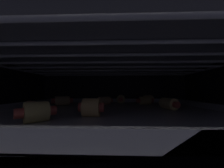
# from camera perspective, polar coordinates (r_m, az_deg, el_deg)

# --- Properties ---
(ground_plane) EXTENTS (0.62, 0.49, 0.01)m
(ground_plane) POSITION_cam_1_polar(r_m,az_deg,el_deg) (0.34, -0.47, -31.30)
(ground_plane) COLOR black
(oven_wall_back) EXTENTS (0.62, 0.01, 0.34)m
(oven_wall_back) POSITION_cam_1_polar(r_m,az_deg,el_deg) (0.54, 0.61, -1.45)
(oven_wall_back) COLOR black
(oven_wall_back) RESTS_ON ground_plane
(oven_ceiling) EXTENTS (0.62, 0.49, 0.01)m
(oven_ceiling) POSITION_cam_1_polar(r_m,az_deg,el_deg) (0.36, -0.44, 29.42)
(oven_ceiling) COLOR black
(heating_element) EXTENTS (0.48, 0.18, 0.01)m
(heating_element) POSITION_cam_1_polar(r_m,az_deg,el_deg) (0.35, -0.45, 25.77)
(heating_element) COLOR maroon
(oven_rack_lower) EXTENTS (0.57, 0.45, 0.01)m
(oven_rack_lower) POSITION_cam_1_polar(r_m,az_deg,el_deg) (0.31, -0.46, -13.38)
(oven_rack_lower) COLOR #B7B7BC
(baking_tray_lower) EXTENTS (0.49, 0.40, 0.02)m
(baking_tray_lower) POSITION_cam_1_polar(r_m,az_deg,el_deg) (0.31, -0.46, -11.82)
(baking_tray_lower) COLOR silver
(baking_tray_lower) RESTS_ON oven_rack_lower
(pig_in_blanket_lower_0) EXTENTS (0.04, 0.06, 0.03)m
(pig_in_blanket_lower_0) POSITION_cam_1_polar(r_m,az_deg,el_deg) (0.34, 24.11, -8.05)
(pig_in_blanket_lower_0) COLOR #DCBF75
(pig_in_blanket_lower_0) RESTS_ON baking_tray_lower
(pig_in_blanket_lower_1) EXTENTS (0.05, 0.05, 0.02)m
(pig_in_blanket_lower_1) POSITION_cam_1_polar(r_m,az_deg,el_deg) (0.32, -32.41, -8.63)
(pig_in_blanket_lower_1) COLOR #E8B37D
(pig_in_blanket_lower_1) RESTS_ON baking_tray_lower
(pig_in_blanket_lower_2) EXTENTS (0.06, 0.03, 0.03)m
(pig_in_blanket_lower_2) POSITION_cam_1_polar(r_m,az_deg,el_deg) (0.43, 14.54, -7.26)
(pig_in_blanket_lower_2) COLOR #DEC374
(pig_in_blanket_lower_2) RESTS_ON baking_tray_lower
(pig_in_blanket_lower_3) EXTENTS (0.04, 0.03, 0.03)m
(pig_in_blanket_lower_3) POSITION_cam_1_polar(r_m,az_deg,el_deg) (0.23, -9.18, -10.33)
(pig_in_blanket_lower_3) COLOR #ECBD6F
(pig_in_blanket_lower_3) RESTS_ON baking_tray_lower
(pig_in_blanket_lower_4) EXTENTS (0.05, 0.05, 0.03)m
(pig_in_blanket_lower_4) POSITION_cam_1_polar(r_m,az_deg,el_deg) (0.22, -30.79, -10.70)
(pig_in_blanket_lower_4) COLOR #DFC872
(pig_in_blanket_lower_4) RESTS_ON baking_tray_lower
(pig_in_blanket_lower_5) EXTENTS (0.05, 0.04, 0.03)m
(pig_in_blanket_lower_5) POSITION_cam_1_polar(r_m,az_deg,el_deg) (0.47, 15.97, -6.63)
(pig_in_blanket_lower_5) COLOR #DEB674
(pig_in_blanket_lower_5) RESTS_ON baking_tray_lower
(pig_in_blanket_lower_6) EXTENTS (0.06, 0.05, 0.03)m
(pig_in_blanket_lower_6) POSITION_cam_1_polar(r_m,az_deg,el_deg) (0.41, -3.60, -7.54)
(pig_in_blanket_lower_6) COLOR #E7B57F
(pig_in_blanket_lower_6) RESTS_ON baking_tray_lower
(pig_in_blanket_lower_7) EXTENTS (0.03, 0.06, 0.03)m
(pig_in_blanket_lower_7) POSITION_cam_1_polar(r_m,az_deg,el_deg) (0.47, 4.05, -6.69)
(pig_in_blanket_lower_7) COLOR #D9C57A
(pig_in_blanket_lower_7) RESTS_ON baking_tray_lower
(pig_in_blanket_lower_8) EXTENTS (0.06, 0.04, 0.03)m
(pig_in_blanket_lower_8) POSITION_cam_1_polar(r_m,az_deg,el_deg) (0.43, -21.43, -7.03)
(pig_in_blanket_lower_8) COLOR #E4C084
(pig_in_blanket_lower_8) RESTS_ON baking_tray_lower
(oven_rack_upper) EXTENTS (0.57, 0.45, 0.01)m
(oven_rack_upper) POSITION_cam_1_polar(r_m,az_deg,el_deg) (0.31, -0.45, 8.63)
(oven_rack_upper) COLOR #B7B7BC
(baking_tray_upper) EXTENTS (0.49, 0.40, 0.02)m
(baking_tray_upper) POSITION_cam_1_polar(r_m,az_deg,el_deg) (0.31, -0.45, 10.10)
(baking_tray_upper) COLOR #4C4C51
(baking_tray_upper) RESTS_ON oven_rack_upper
(pig_in_blanket_upper_0) EXTENTS (0.04, 0.06, 0.03)m
(pig_in_blanket_upper_0) POSITION_cam_1_polar(r_m,az_deg,el_deg) (0.33, 23.78, 12.53)
(pig_in_blanket_upper_0) COLOR #DDB47B
(pig_in_blanket_upper_0) RESTS_ON baking_tray_upper
(pig_in_blanket_upper_1) EXTENTS (0.06, 0.03, 0.03)m
(pig_in_blanket_upper_1) POSITION_cam_1_polar(r_m,az_deg,el_deg) (0.23, 14.44, 19.94)
(pig_in_blanket_upper_1) COLOR #DABA86
(pig_in_blanket_upper_1) RESTS_ON baking_tray_upper
(pig_in_blanket_upper_2) EXTENTS (0.04, 0.06, 0.03)m
(pig_in_blanket_upper_2) POSITION_cam_1_polar(r_m,az_deg,el_deg) (0.30, -9.83, 13.92)
(pig_in_blanket_upper_2) COLOR #D7B371
(pig_in_blanket_upper_2) RESTS_ON baking_tray_upper
(pig_in_blanket_upper_3) EXTENTS (0.04, 0.05, 0.03)m
(pig_in_blanket_upper_3) POSITION_cam_1_polar(r_m,az_deg,el_deg) (0.18, -11.34, 25.95)
(pig_in_blanket_upper_3) COLOR #E8BA86
(pig_in_blanket_upper_3) RESTS_ON baking_tray_upper
(pig_in_blanket_upper_5) EXTENTS (0.04, 0.05, 0.03)m
(pig_in_blanket_upper_5) POSITION_cam_1_polar(r_m,az_deg,el_deg) (0.44, 7.48, 8.41)
(pig_in_blanket_upper_5) COLOR #DFC273
(pig_in_blanket_upper_5) RESTS_ON baking_tray_upper
(pig_in_blanket_upper_6) EXTENTS (0.05, 0.03, 0.03)m
(pig_in_blanket_upper_6) POSITION_cam_1_polar(r_m,az_deg,el_deg) (0.31, 10.38, 13.49)
(pig_in_blanket_upper_6) COLOR #E1B07E
(pig_in_blanket_upper_6) RESTS_ON baking_tray_upper
(pig_in_blanket_upper_7) EXTENTS (0.05, 0.04, 0.02)m
(pig_in_blanket_upper_7) POSITION_cam_1_polar(r_m,az_deg,el_deg) (0.22, -39.31, 20.42)
(pig_in_blanket_upper_7) COLOR #EBB16E
(pig_in_blanket_upper_7) RESTS_ON baking_tray_upper
(pig_in_blanket_upper_9) EXTENTS (0.05, 0.04, 0.02)m
(pig_in_blanket_upper_9) POSITION_cam_1_polar(r_m,az_deg,el_deg) (0.42, -20.30, 8.88)
(pig_in_blanket_upper_9) COLOR #E6B383
(pig_in_blanket_upper_9) RESTS_ON baking_tray_upper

